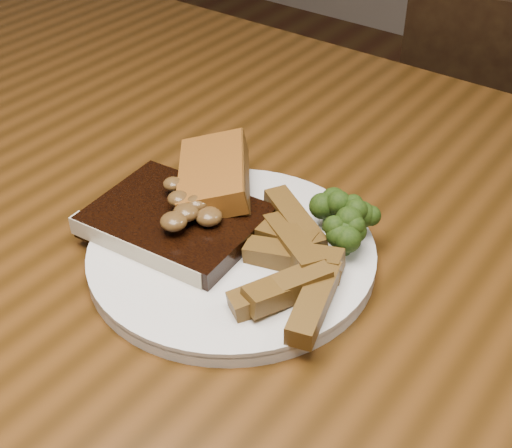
{
  "coord_description": "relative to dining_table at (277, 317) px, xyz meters",
  "views": [
    {
      "loc": [
        0.3,
        -0.44,
        1.18
      ],
      "look_at": [
        -0.02,
        -0.01,
        0.78
      ],
      "focal_mm": 50.0,
      "sensor_mm": 36.0,
      "label": 1
    }
  ],
  "objects": [
    {
      "name": "dining_table",
      "position": [
        0.0,
        0.0,
        0.0
      ],
      "size": [
        1.6,
        0.9,
        0.75
      ],
      "color": "#45270D",
      "rests_on": "ground"
    },
    {
      "name": "chair_far",
      "position": [
        0.04,
        0.67,
        -0.2
      ],
      "size": [
        0.45,
        0.45,
        0.84
      ],
      "rotation": [
        0.0,
        0.0,
        3.3
      ],
      "color": "black",
      "rests_on": "ground"
    },
    {
      "name": "plate",
      "position": [
        -0.02,
        -0.04,
        0.1
      ],
      "size": [
        0.32,
        0.32,
        0.01
      ],
      "primitive_type": "cylinder",
      "rotation": [
        0.0,
        0.0,
        -0.22
      ],
      "color": "silver",
      "rests_on": "dining_table"
    },
    {
      "name": "steak",
      "position": [
        -0.09,
        -0.05,
        0.12
      ],
      "size": [
        0.17,
        0.13,
        0.02
      ],
      "primitive_type": "cube",
      "rotation": [
        0.0,
        0.0,
        0.08
      ],
      "color": "black",
      "rests_on": "plate"
    },
    {
      "name": "steak_bone",
      "position": [
        -0.09,
        -0.1,
        0.11
      ],
      "size": [
        0.15,
        0.03,
        0.02
      ],
      "primitive_type": "cube",
      "rotation": [
        0.0,
        0.0,
        0.08
      ],
      "color": "#C1B596",
      "rests_on": "plate"
    },
    {
      "name": "mushroom_pile",
      "position": [
        -0.08,
        -0.04,
        0.14
      ],
      "size": [
        0.07,
        0.07,
        0.03
      ],
      "primitive_type": null,
      "color": "#513919",
      "rests_on": "steak"
    },
    {
      "name": "garlic_bread",
      "position": [
        -0.09,
        0.01,
        0.12
      ],
      "size": [
        0.12,
        0.13,
        0.03
      ],
      "primitive_type": "cube",
      "rotation": [
        0.0,
        0.0,
        -0.91
      ],
      "color": "#8D5919",
      "rests_on": "plate"
    },
    {
      "name": "potato_wedges",
      "position": [
        0.05,
        -0.03,
        0.12
      ],
      "size": [
        0.12,
        0.12,
        0.02
      ],
      "primitive_type": null,
      "color": "brown",
      "rests_on": "plate"
    },
    {
      "name": "broccoli_cluster",
      "position": [
        0.04,
        0.04,
        0.12
      ],
      "size": [
        0.07,
        0.07,
        0.04
      ],
      "primitive_type": null,
      "color": "#273D0E",
      "rests_on": "plate"
    }
  ]
}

